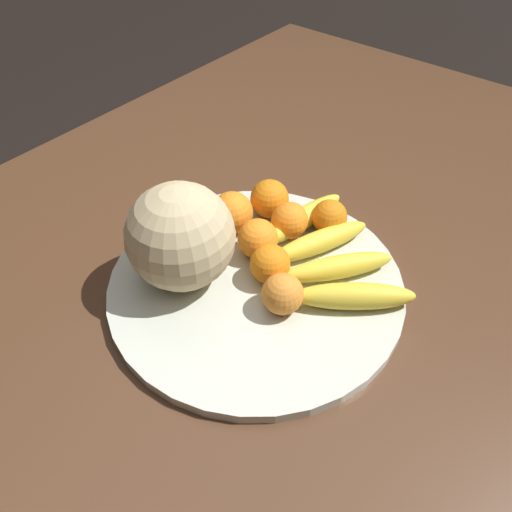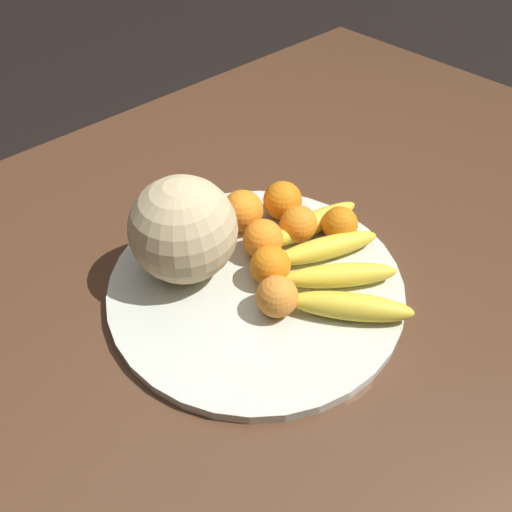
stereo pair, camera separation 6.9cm
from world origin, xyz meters
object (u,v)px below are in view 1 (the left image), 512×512
object	(u,v)px
orange_front_left	(270,264)
orange_mid_center	(270,199)
kitchen_table	(270,291)
banana_bunch	(327,256)
orange_side_extra	(258,239)
orange_front_right	(283,294)
orange_top_small	(329,217)
orange_back_left	(232,212)
fruit_bowl	(256,284)
orange_back_right	(289,220)
melon	(180,237)

from	to	relation	value
orange_front_left	orange_mid_center	distance (m)	0.15
kitchen_table	banana_bunch	distance (m)	0.15
orange_side_extra	orange_front_right	bearing A→B (deg)	55.96
orange_mid_center	orange_top_small	world-z (taller)	orange_mid_center
orange_back_left	orange_side_extra	distance (m)	0.07
fruit_bowl	orange_back_right	size ratio (longest dim) A/B	7.32
banana_bunch	orange_mid_center	bearing A→B (deg)	103.76
melon	orange_back_right	world-z (taller)	melon
melon	orange_front_left	distance (m)	0.13
fruit_bowl	orange_back_left	distance (m)	0.13
kitchen_table	melon	xyz separation A→B (m)	(0.12, -0.07, 0.17)
kitchen_table	orange_front_left	distance (m)	0.14
orange_front_left	orange_back_left	distance (m)	0.13
orange_front_left	orange_side_extra	xyz separation A→B (m)	(-0.03, -0.05, 0.00)
fruit_bowl	melon	bearing A→B (deg)	-57.09
melon	orange_front_right	xyz separation A→B (m)	(-0.04, 0.15, -0.05)
fruit_bowl	orange_mid_center	xyz separation A→B (m)	(-0.13, -0.08, 0.04)
banana_bunch	orange_front_right	distance (m)	0.11
melon	orange_top_small	xyz separation A→B (m)	(-0.22, 0.11, -0.05)
orange_front_left	orange_back_left	world-z (taller)	orange_back_left
kitchen_table	melon	distance (m)	0.22
melon	orange_front_right	distance (m)	0.16
melon	banana_bunch	xyz separation A→B (m)	(-0.15, 0.15, -0.06)
orange_top_small	orange_side_extra	xyz separation A→B (m)	(0.11, -0.05, 0.00)
orange_front_left	fruit_bowl	bearing A→B (deg)	-38.87
kitchen_table	orange_top_small	size ratio (longest dim) A/B	29.45
fruit_bowl	orange_front_right	xyz separation A→B (m)	(0.02, 0.06, 0.04)
orange_back_left	orange_side_extra	bearing A→B (deg)	73.24
orange_front_right	orange_back_left	xyz separation A→B (m)	(-0.08, -0.16, 0.00)
orange_front_right	orange_top_small	distance (m)	0.18
melon	banana_bunch	world-z (taller)	melon
orange_side_extra	orange_back_left	bearing A→B (deg)	-106.76
orange_side_extra	orange_front_left	bearing A→B (deg)	57.31
fruit_bowl	melon	size ratio (longest dim) A/B	2.81
kitchen_table	fruit_bowl	xyz separation A→B (m)	(0.07, 0.02, 0.09)
orange_back_right	kitchen_table	bearing A→B (deg)	0.91
banana_bunch	orange_mid_center	world-z (taller)	orange_mid_center
fruit_bowl	orange_top_small	distance (m)	0.16
banana_bunch	orange_top_small	size ratio (longest dim) A/B	4.61
orange_front_left	orange_mid_center	size ratio (longest dim) A/B	0.92
fruit_bowl	orange_back_left	world-z (taller)	orange_back_left
fruit_bowl	orange_top_small	xyz separation A→B (m)	(-0.16, 0.02, 0.04)
orange_front_right	orange_mid_center	world-z (taller)	orange_mid_center
melon	orange_back_left	world-z (taller)	melon
kitchen_table	orange_top_small	world-z (taller)	orange_top_small
banana_bunch	orange_front_left	bearing A→B (deg)	176.57
melon	orange_back_right	xyz separation A→B (m)	(-0.17, 0.06, -0.05)
orange_front_left	orange_back_right	distance (m)	0.10
melon	orange_top_small	distance (m)	0.25
melon	orange_side_extra	xyz separation A→B (m)	(-0.10, 0.05, -0.05)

